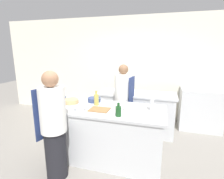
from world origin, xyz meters
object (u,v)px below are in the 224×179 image
bottle_wine (152,104)px  cup (64,99)px  chef_at_stove (123,103)px  bowl_mixing_large (94,100)px  bottle_vinegar (96,99)px  bowl_prep_small (71,101)px  bottle_olive_oil (118,111)px  chef_at_prep_near (54,127)px  bowl_wooden_salad (80,109)px  bowl_ceramic_blue (128,109)px  oven_range (200,109)px

bottle_wine → cup: (-1.67, 0.07, -0.07)m
chef_at_stove → bowl_mixing_large: size_ratio=6.61×
bottle_vinegar → bowl_prep_small: 0.50m
chef_at_stove → bottle_olive_oil: bearing=16.3°
chef_at_prep_near → bowl_wooden_salad: chef_at_prep_near is taller
bowl_mixing_large → bottle_vinegar: bearing=-57.1°
bottle_wine → cup: bottle_wine is taller
bottle_olive_oil → cup: bottle_olive_oil is taller
bottle_vinegar → bowl_mixing_large: bearing=122.9°
bottle_olive_oil → bowl_mixing_large: bearing=136.9°
bowl_ceramic_blue → chef_at_prep_near: bearing=-145.4°
bottle_wine → bowl_prep_small: size_ratio=1.07×
chef_at_stove → bottle_olive_oil: chef_at_stove is taller
bottle_olive_oil → bowl_mixing_large: size_ratio=0.86×
bowl_ceramic_blue → bowl_wooden_salad: bearing=-165.1°
bottle_vinegar → bowl_prep_small: size_ratio=0.96×
bowl_ceramic_blue → chef_at_stove: bearing=107.7°
oven_range → bottle_olive_oil: bottle_olive_oil is taller
bottle_olive_oil → bottle_vinegar: (-0.51, 0.41, 0.02)m
chef_at_stove → bowl_prep_small: size_ratio=5.85×
oven_range → bowl_wooden_salad: bearing=-137.7°
cup → bowl_wooden_salad: bearing=-35.6°
oven_range → bowl_ceramic_blue: 2.35m
bottle_vinegar → bowl_ceramic_blue: (0.60, -0.14, -0.08)m
oven_range → bowl_mixing_large: bearing=-145.8°
bottle_vinegar → bowl_ceramic_blue: 0.62m
bowl_mixing_large → bowl_prep_small: same height
chef_at_prep_near → bottle_olive_oil: bearing=-51.2°
bottle_wine → oven_range: bearing=57.8°
oven_range → bottle_wine: (-1.06, -1.69, 0.55)m
bottle_wine → bowl_wooden_salad: bearing=-164.7°
bowl_ceramic_blue → cup: size_ratio=1.64×
bottle_wine → bowl_prep_small: (-1.48, -0.00, -0.08)m
oven_range → bottle_wine: bottle_wine is taller
bottle_wine → bowl_mixing_large: bottle_wine is taller
bowl_mixing_large → bowl_ceramic_blue: size_ratio=1.47×
bottle_vinegar → bowl_wooden_salad: bearing=-114.6°
bowl_mixing_large → bowl_prep_small: bearing=-149.9°
bowl_ceramic_blue → bowl_wooden_salad: 0.79m
bottle_wine → chef_at_stove: bearing=132.1°
oven_range → bowl_prep_small: bowl_prep_small is taller
chef_at_stove → bottle_wine: size_ratio=5.46×
oven_range → chef_at_stove: 1.99m
bottle_wine → bowl_mixing_large: size_ratio=1.21×
bowl_wooden_salad → chef_at_stove: bearing=63.7°
chef_at_stove → bowl_prep_small: chef_at_stove is taller
bowl_mixing_large → bowl_wooden_salad: 0.53m
chef_at_prep_near → bottle_vinegar: size_ratio=6.20×
chef_at_prep_near → bottle_vinegar: (0.36, 0.80, 0.22)m
bowl_mixing_large → cup: 0.59m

